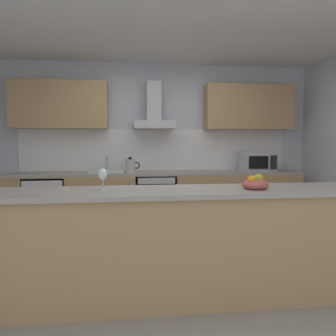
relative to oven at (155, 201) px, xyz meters
name	(u,v)px	position (x,y,z in m)	size (l,w,h in m)	color
ground	(174,271)	(0.06, -1.65, -0.47)	(5.99, 4.99, 0.02)	gray
ceiling	(175,16)	(0.06, -1.65, 2.15)	(5.99, 4.99, 0.02)	white
wall_back	(156,146)	(0.06, 0.41, 0.84)	(5.99, 0.12, 2.60)	silver
backsplash_tile	(156,150)	(0.06, 0.33, 0.77)	(4.24, 0.02, 0.66)	white
counter_back	(158,201)	(0.06, 0.03, -0.01)	(4.39, 0.60, 0.90)	tan
counter_island	(185,245)	(0.05, -2.33, 0.03)	(3.40, 0.64, 0.96)	tan
upper_cabinets	(157,106)	(0.06, 0.18, 1.45)	(4.34, 0.32, 0.70)	tan
oven	(155,201)	(0.00, 0.00, 0.00)	(0.60, 0.62, 0.80)	slate
refrigerator	(47,206)	(-1.59, 0.00, -0.03)	(0.58, 0.60, 0.85)	white
microwave	(258,162)	(1.62, -0.03, 0.59)	(0.50, 0.38, 0.30)	#B7BABC
sink	(107,171)	(-0.72, 0.01, 0.47)	(0.50, 0.40, 0.26)	silver
kettle	(130,166)	(-0.37, -0.03, 0.55)	(0.29, 0.15, 0.24)	#B7BABC
range_hood	(154,114)	(0.00, 0.13, 1.33)	(0.62, 0.45, 0.72)	#B7BABC
wine_glass	(103,175)	(-0.63, -2.28, 0.62)	(0.08, 0.08, 0.18)	silver
fruit_bowl	(255,184)	(0.64, -2.39, 0.55)	(0.22, 0.22, 0.13)	#B24C47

